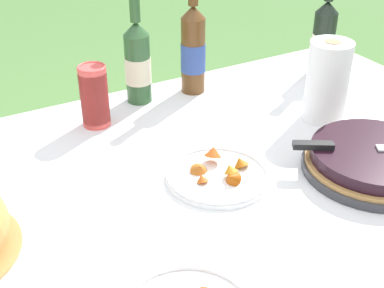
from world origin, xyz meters
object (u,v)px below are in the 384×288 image
(cider_bottle_green, at_px, (138,62))
(paper_towel_roll, at_px, (327,81))
(cup_stack, at_px, (94,96))
(snack_plate_right, at_px, (218,174))
(juice_bottle_red, at_px, (324,38))
(cider_bottle_amber, at_px, (193,49))
(serving_knife, at_px, (364,147))
(berry_tart, at_px, (374,161))

(cider_bottle_green, bearing_deg, paper_towel_roll, -41.44)
(cup_stack, distance_m, snack_plate_right, 0.40)
(juice_bottle_red, bearing_deg, cup_stack, 178.21)
(cider_bottle_amber, relative_size, snack_plate_right, 1.45)
(cider_bottle_green, bearing_deg, serving_knife, -63.82)
(cider_bottle_green, bearing_deg, juice_bottle_red, -9.68)
(serving_knife, distance_m, snack_plate_right, 0.33)
(berry_tart, height_order, paper_towel_roll, paper_towel_roll)
(cider_bottle_green, height_order, juice_bottle_red, same)
(cider_bottle_green, relative_size, paper_towel_roll, 1.45)
(berry_tart, height_order, cup_stack, cup_stack)
(cup_stack, bearing_deg, berry_tart, -47.94)
(berry_tart, xyz_separation_m, serving_knife, (-0.03, 0.02, 0.04))
(cider_bottle_amber, bearing_deg, cider_bottle_green, 173.73)
(serving_knife, distance_m, cider_bottle_amber, 0.57)
(berry_tart, height_order, cider_bottle_amber, cider_bottle_amber)
(cider_bottle_green, xyz_separation_m, juice_bottle_red, (0.58, -0.10, 0.00))
(berry_tart, relative_size, serving_knife, 0.96)
(serving_knife, bearing_deg, cider_bottle_amber, 133.31)
(juice_bottle_red, bearing_deg, serving_knife, -121.68)
(snack_plate_right, bearing_deg, paper_towel_roll, 15.20)
(serving_knife, height_order, cider_bottle_amber, cider_bottle_amber)
(cup_stack, bearing_deg, cider_bottle_amber, 10.16)
(cider_bottle_amber, distance_m, juice_bottle_red, 0.42)
(snack_plate_right, bearing_deg, serving_knife, -24.03)
(cider_bottle_green, height_order, paper_towel_roll, cider_bottle_green)
(berry_tart, bearing_deg, juice_bottle_red, 61.32)
(juice_bottle_red, distance_m, paper_towel_roll, 0.31)
(cup_stack, xyz_separation_m, juice_bottle_red, (0.73, -0.02, 0.04))
(cider_bottle_amber, bearing_deg, cup_stack, -169.84)
(berry_tart, relative_size, cider_bottle_amber, 0.95)
(cup_stack, xyz_separation_m, cider_bottle_green, (0.16, 0.08, 0.04))
(serving_knife, height_order, cup_stack, cup_stack)
(cup_stack, distance_m, cider_bottle_green, 0.18)
(berry_tart, relative_size, cup_stack, 1.95)
(paper_towel_roll, bearing_deg, juice_bottle_red, 50.66)
(cider_bottle_amber, xyz_separation_m, juice_bottle_red, (0.41, -0.08, -0.01))
(juice_bottle_red, relative_size, snack_plate_right, 1.34)
(berry_tart, height_order, juice_bottle_red, juice_bottle_red)
(cider_bottle_amber, bearing_deg, snack_plate_right, -112.48)
(paper_towel_roll, bearing_deg, cider_bottle_amber, 124.28)
(cider_bottle_amber, distance_m, paper_towel_roll, 0.39)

